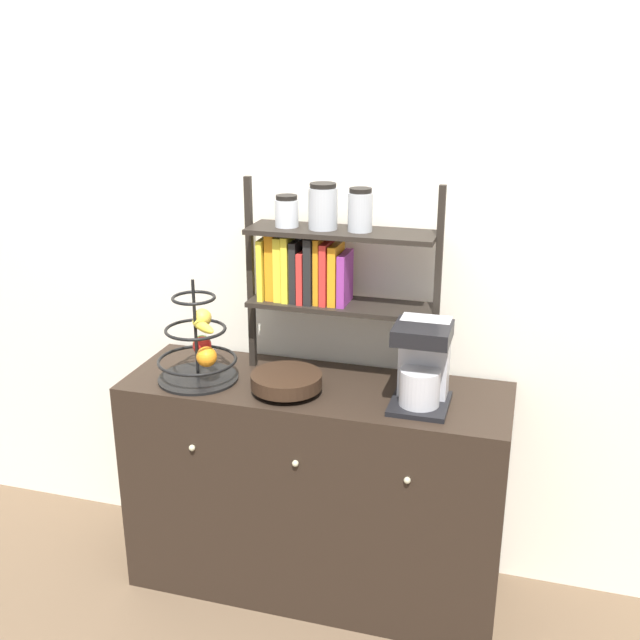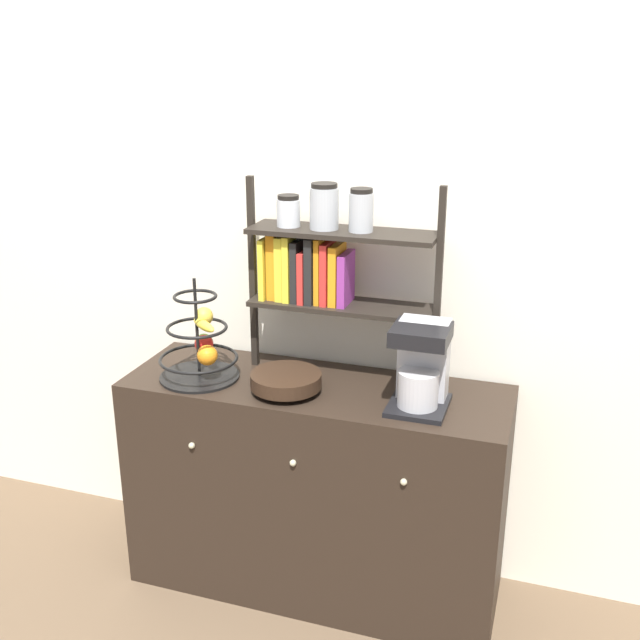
% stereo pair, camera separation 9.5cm
% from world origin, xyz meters
% --- Properties ---
extents(ground_plane, '(12.00, 12.00, 0.00)m').
position_xyz_m(ground_plane, '(0.00, 0.00, 0.00)').
color(ground_plane, brown).
extents(wall_back, '(7.00, 0.05, 2.60)m').
position_xyz_m(wall_back, '(0.00, 0.52, 1.30)').
color(wall_back, silver).
rests_on(wall_back, ground_plane).
extents(sideboard, '(1.44, 0.50, 0.87)m').
position_xyz_m(sideboard, '(0.00, 0.24, 0.44)').
color(sideboard, black).
rests_on(sideboard, ground_plane).
extents(coffee_maker, '(0.20, 0.23, 0.30)m').
position_xyz_m(coffee_maker, '(0.40, 0.20, 1.02)').
color(coffee_maker, black).
rests_on(coffee_maker, sideboard).
extents(fruit_stand, '(0.30, 0.30, 0.39)m').
position_xyz_m(fruit_stand, '(-0.43, 0.18, 1.00)').
color(fruit_stand, black).
rests_on(fruit_stand, sideboard).
extents(wooden_bowl, '(0.26, 0.26, 0.07)m').
position_xyz_m(wooden_bowl, '(-0.08, 0.15, 0.92)').
color(wooden_bowl, black).
rests_on(wooden_bowl, sideboard).
extents(shelf_hutch, '(0.73, 0.20, 0.74)m').
position_xyz_m(shelf_hutch, '(-0.02, 0.36, 1.33)').
color(shelf_hutch, black).
rests_on(shelf_hutch, sideboard).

